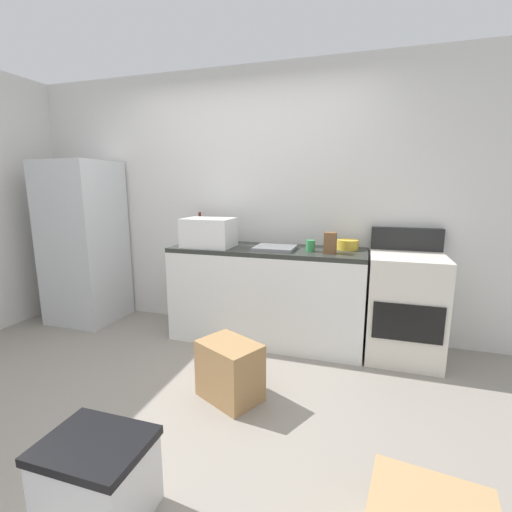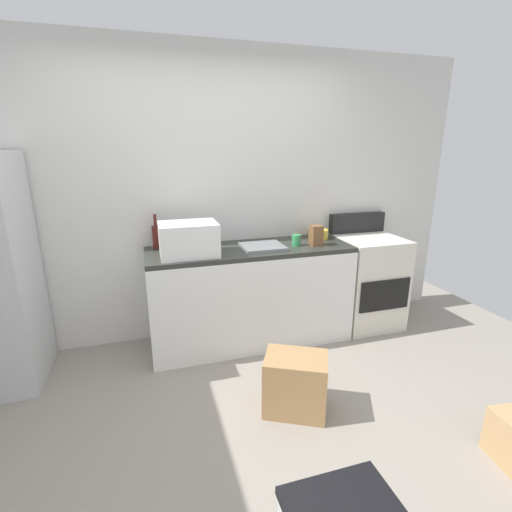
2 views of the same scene
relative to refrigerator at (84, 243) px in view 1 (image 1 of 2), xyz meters
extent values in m
plane|color=gray|center=(1.75, -1.15, -0.86)|extent=(6.00, 6.00, 0.00)
cube|color=silver|center=(1.75, 0.40, 0.44)|extent=(5.00, 0.10, 2.60)
cube|color=white|center=(2.05, 0.05, -0.43)|extent=(1.80, 0.60, 0.86)
cube|color=#2D302B|center=(2.05, 0.05, 0.02)|extent=(1.80, 0.60, 0.04)
cube|color=silver|center=(0.00, 0.00, 0.00)|extent=(0.68, 0.66, 1.72)
cube|color=silver|center=(3.27, 0.05, -0.41)|extent=(0.60, 0.60, 0.90)
cube|color=black|center=(3.27, -0.25, -0.44)|extent=(0.52, 0.02, 0.30)
cube|color=black|center=(3.27, 0.31, 0.14)|extent=(0.60, 0.08, 0.20)
cube|color=white|center=(1.51, -0.04, 0.17)|extent=(0.46, 0.34, 0.27)
cube|color=slate|center=(2.14, -0.02, 0.05)|extent=(0.36, 0.32, 0.03)
cylinder|color=#591E19|center=(1.26, 0.26, 0.14)|extent=(0.07, 0.07, 0.20)
cylinder|color=#591E19|center=(1.26, 0.26, 0.29)|extent=(0.03, 0.03, 0.10)
cylinder|color=#338C4C|center=(2.46, -0.01, 0.09)|extent=(0.08, 0.08, 0.10)
cube|color=brown|center=(2.63, -0.05, 0.13)|extent=(0.10, 0.10, 0.18)
cylinder|color=gold|center=(2.77, 0.18, 0.08)|extent=(0.19, 0.19, 0.09)
cube|color=#A37A4C|center=(2.07, -0.98, -0.66)|extent=(0.51, 0.45, 0.41)
cube|color=silver|center=(1.85, -2.01, -0.69)|extent=(0.44, 0.34, 0.34)
cube|color=black|center=(1.85, -2.01, -0.50)|extent=(0.46, 0.36, 0.04)
camera|label=1|loc=(2.92, -3.10, 0.60)|focal=25.03mm
camera|label=2|loc=(1.19, -2.97, 0.89)|focal=25.93mm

